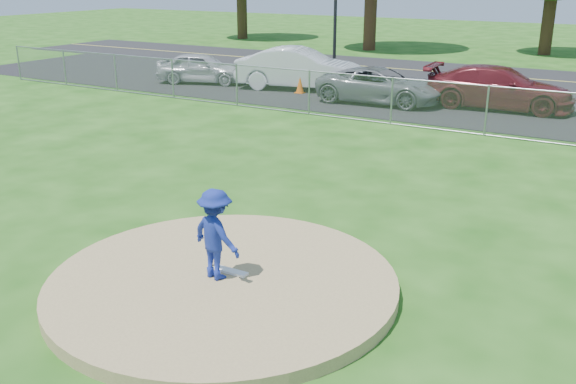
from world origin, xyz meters
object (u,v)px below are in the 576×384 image
at_px(parked_car_darkred, 499,88).
at_px(pitcher, 216,234).
at_px(parked_car_white, 299,69).
at_px(traffic_signal_left, 340,0).
at_px(traffic_cone, 300,85).
at_px(parked_car_gray, 380,85).
at_px(parked_car_silver, 202,68).

bearing_deg(parked_car_darkred, pitcher, 175.12).
bearing_deg(parked_car_white, parked_car_darkred, -103.65).
bearing_deg(parked_car_white, traffic_signal_left, -4.30).
xyz_separation_m(pitcher, parked_car_darkred, (0.45, 16.34, -0.15)).
xyz_separation_m(traffic_signal_left, pitcher, (8.68, -22.03, -2.45)).
relative_size(pitcher, traffic_cone, 2.17).
height_order(traffic_cone, parked_car_darkred, parked_car_darkred).
bearing_deg(pitcher, parked_car_white, -51.51).
bearing_deg(traffic_signal_left, traffic_cone, -77.26).
xyz_separation_m(parked_car_white, parked_car_darkred, (8.13, 0.07, -0.10)).
relative_size(pitcher, parked_car_white, 0.28).
relative_size(traffic_signal_left, parked_car_gray, 1.20).
xyz_separation_m(parked_car_silver, parked_car_white, (4.48, 0.79, 0.19)).
height_order(parked_car_white, parked_car_gray, parked_car_white).
relative_size(traffic_cone, parked_car_silver, 0.17).
relative_size(traffic_signal_left, parked_car_darkred, 1.09).
bearing_deg(traffic_cone, pitcher, -65.03).
bearing_deg(parked_car_white, traffic_cone, -163.20).
bearing_deg(parked_car_gray, pitcher, -169.69).
bearing_deg(traffic_signal_left, pitcher, -68.49).
relative_size(traffic_signal_left, parked_car_silver, 1.43).
xyz_separation_m(traffic_signal_left, traffic_cone, (1.49, -6.57, -3.02)).
bearing_deg(parked_car_gray, traffic_cone, 82.60).
bearing_deg(parked_car_silver, parked_car_darkred, -105.37).
bearing_deg(parked_car_gray, parked_car_white, 71.97).
distance_m(traffic_signal_left, parked_car_silver, 7.89).
xyz_separation_m(pitcher, parked_car_white, (-7.68, 16.27, -0.05)).
bearing_deg(parked_car_darkred, parked_car_gray, 102.46).
height_order(pitcher, parked_car_darkred, pitcher).
height_order(traffic_signal_left, parked_car_darkred, traffic_signal_left).
bearing_deg(pitcher, parked_car_darkred, -78.37).
bearing_deg(parked_car_silver, traffic_signal_left, -47.27).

